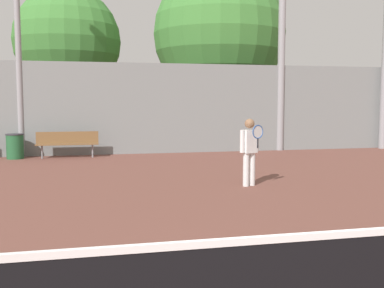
{
  "coord_description": "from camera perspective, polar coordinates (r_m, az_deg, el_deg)",
  "views": [
    {
      "loc": [
        -1.33,
        -2.77,
        1.94
      ],
      "look_at": [
        1.08,
        8.11,
        0.88
      ],
      "focal_mm": 42.0,
      "sensor_mm": 36.0,
      "label": 1
    }
  ],
  "objects": [
    {
      "name": "tennis_player",
      "position": [
        10.33,
        7.32,
        -0.54
      ],
      "size": [
        0.5,
        0.48,
        1.55
      ],
      "rotation": [
        0.0,
        0.0,
        0.38
      ],
      "color": "silver",
      "rests_on": "ground_plane"
    },
    {
      "name": "bench_courtside_far",
      "position": [
        16.0,
        -15.53,
        0.34
      ],
      "size": [
        2.09,
        0.4,
        0.9
      ],
      "color": "brown",
      "rests_on": "ground_plane"
    },
    {
      "name": "trash_bin",
      "position": [
        16.31,
        -21.56,
        -0.26
      ],
      "size": [
        0.59,
        0.59,
        0.85
      ],
      "color": "#235B33",
      "rests_on": "ground_plane"
    },
    {
      "name": "back_fence",
      "position": [
        16.67,
        -7.94,
        4.47
      ],
      "size": [
        24.1,
        0.06,
        3.34
      ],
      "color": "gray",
      "rests_on": "ground_plane"
    },
    {
      "name": "tree_green_tall",
      "position": [
        22.23,
        3.48,
        13.7
      ],
      "size": [
        6.33,
        6.33,
        8.3
      ],
      "color": "brown",
      "rests_on": "ground_plane"
    },
    {
      "name": "tree_dark_dense",
      "position": [
        22.52,
        -15.53,
        12.42
      ],
      "size": [
        4.99,
        4.99,
        7.27
      ],
      "color": "brown",
      "rests_on": "ground_plane"
    }
  ]
}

